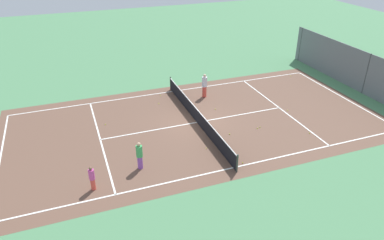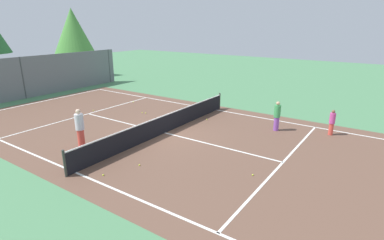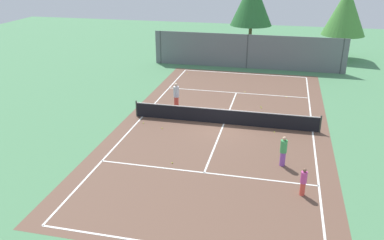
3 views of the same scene
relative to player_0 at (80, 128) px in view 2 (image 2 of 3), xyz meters
The scene contains 19 objects.
ground_plane 4.32m from the player_0, 28.78° to the right, with size 80.00×80.00×0.00m, color #4C8456.
court_surface 4.32m from the player_0, 28.78° to the right, with size 13.00×25.00×0.01m.
tennis_net 4.24m from the player_0, 28.78° to the right, with size 11.90×0.10×1.10m.
perimeter_fence 12.54m from the player_0, 72.84° to the left, with size 18.00×0.12×3.20m.
tree_0 22.34m from the player_0, 54.64° to the left, with size 4.29×4.29×7.21m.
player_0 is the anchor object (origin of this frame).
player_1 12.59m from the player_0, 48.15° to the right, with size 0.29×0.29×1.35m.
player_2 10.07m from the player_0, 42.24° to the right, with size 0.35×0.35×1.63m.
tennis_ball_1 2.51m from the player_0, ahead, with size 0.07×0.07×0.07m, color #CCE533.
tennis_ball_2 6.01m from the player_0, ahead, with size 0.07×0.07×0.07m, color #CCE533.
tennis_ball_3 3.54m from the player_0, 113.51° to the right, with size 0.07×0.07×0.07m, color #CCE533.
tennis_ball_4 8.67m from the player_0, 28.72° to the left, with size 0.07×0.07×0.07m, color #CCE533.
tennis_ball_5 3.79m from the player_0, 89.18° to the right, with size 0.07×0.07×0.07m, color #CCE533.
tennis_ball_6 6.07m from the player_0, 15.36° to the left, with size 0.07×0.07×0.07m, color #CCE533.
tennis_ball_7 9.14m from the player_0, ahead, with size 0.07×0.07×0.07m, color #CCE533.
tennis_ball_8 6.08m from the player_0, 12.97° to the left, with size 0.07×0.07×0.07m, color #CCE533.
tennis_ball_9 8.13m from the player_0, 76.53° to the right, with size 0.07×0.07×0.07m, color #CCE533.
tennis_ball_10 6.43m from the player_0, 47.06° to the left, with size 0.07×0.07×0.07m, color #CCE533.
tennis_ball_11 7.47m from the player_0, 21.16° to the right, with size 0.07×0.07×0.07m, color #CCE533.
Camera 2 is at (-11.73, -9.80, 5.54)m, focal length 28.36 mm.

